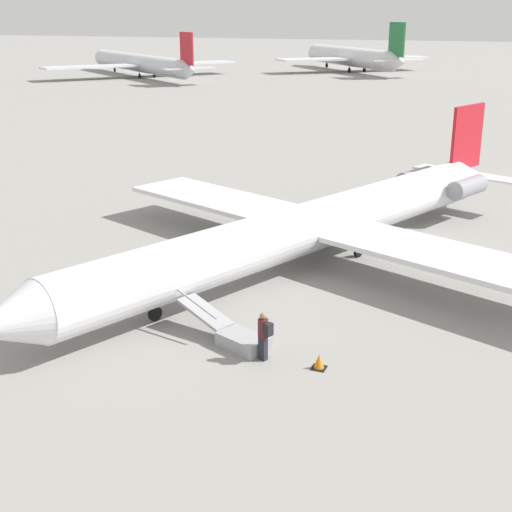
% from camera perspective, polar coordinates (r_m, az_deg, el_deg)
% --- Properties ---
extents(ground_plane, '(600.00, 600.00, 0.00)m').
position_cam_1_polar(ground_plane, '(33.66, 3.94, -0.75)').
color(ground_plane, gray).
extents(airplane_main, '(31.52, 24.94, 6.21)m').
position_cam_1_polar(airplane_main, '(33.77, 5.03, 2.59)').
color(airplane_main, silver).
rests_on(airplane_main, ground).
extents(airplane_far_left, '(35.20, 32.47, 9.82)m').
position_cam_1_polar(airplane_far_left, '(151.93, 7.66, 15.52)').
color(airplane_far_left, silver).
rests_on(airplane_far_left, ground).
extents(airplane_taxiing_distant, '(33.00, 40.57, 8.45)m').
position_cam_1_polar(airplane_taxiing_distant, '(139.65, -9.28, 15.00)').
color(airplane_taxiing_distant, silver).
rests_on(airplane_taxiing_distant, ground).
extents(boarding_stairs, '(2.44, 4.10, 1.59)m').
position_cam_1_polar(boarding_stairs, '(25.59, -1.68, -6.36)').
color(boarding_stairs, '#99999E').
rests_on(boarding_stairs, ground).
extents(passenger, '(0.45, 0.57, 1.74)m').
position_cam_1_polar(passenger, '(24.23, 0.63, -6.19)').
color(passenger, '#23232D').
rests_on(passenger, ground).
extents(traffic_cone_near_stairs, '(0.48, 0.48, 0.53)m').
position_cam_1_polar(traffic_cone_near_stairs, '(24.10, 5.07, -8.42)').
color(traffic_cone_near_stairs, black).
rests_on(traffic_cone_near_stairs, ground).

